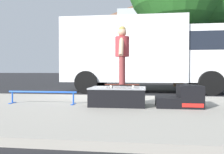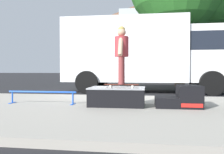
{
  "view_description": "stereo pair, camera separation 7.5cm",
  "coord_description": "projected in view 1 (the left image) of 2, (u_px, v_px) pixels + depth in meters",
  "views": [
    {
      "loc": [
        1.12,
        -8.13,
        0.92
      ],
      "look_at": [
        0.2,
        -1.38,
        0.73
      ],
      "focal_mm": 38.39,
      "sensor_mm": 36.0,
      "label": 1
    },
    {
      "loc": [
        1.2,
        -8.12,
        0.92
      ],
      "look_at": [
        0.2,
        -1.38,
        0.73
      ],
      "focal_mm": 38.39,
      "sensor_mm": 36.0,
      "label": 2
    }
  ],
  "objects": [
    {
      "name": "house_behind",
      "position": [
        168.0,
        35.0,
        22.75
      ],
      "size": [
        9.54,
        8.23,
        8.4
      ],
      "color": "silver",
      "rests_on": "ground"
    },
    {
      "name": "ground_plane",
      "position": [
        112.0,
        97.0,
        8.23
      ],
      "size": [
        140.0,
        140.0,
        0.0
      ],
      "primitive_type": "plane",
      "color": "black"
    },
    {
      "name": "skateboard",
      "position": [
        122.0,
        85.0,
        5.5
      ],
      "size": [
        0.78,
        0.22,
        0.07
      ],
      "color": "#4C1E14",
      "rests_on": "skate_box"
    },
    {
      "name": "skater_kid",
      "position": [
        122.0,
        50.0,
        5.47
      ],
      "size": [
        0.32,
        0.68,
        1.33
      ],
      "color": "brown",
      "rests_on": "skateboard"
    },
    {
      "name": "sidewalk_slab",
      "position": [
        93.0,
        109.0,
        5.26
      ],
      "size": [
        50.0,
        5.0,
        0.12
      ],
      "primitive_type": "cube",
      "color": "gray",
      "rests_on": "ground"
    },
    {
      "name": "kicker_ramp",
      "position": [
        182.0,
        98.0,
        5.26
      ],
      "size": [
        0.97,
        0.76,
        0.47
      ],
      "color": "black",
      "rests_on": "sidewalk_slab"
    },
    {
      "name": "skate_box",
      "position": [
        118.0,
        96.0,
        5.46
      ],
      "size": [
        1.25,
        0.85,
        0.41
      ],
      "color": "black",
      "rests_on": "sidewalk_slab"
    },
    {
      "name": "grind_rail",
      "position": [
        42.0,
        94.0,
        5.73
      ],
      "size": [
        1.7,
        0.28,
        0.31
      ],
      "color": "blue",
      "rests_on": "sidewalk_slab"
    },
    {
      "name": "box_truck",
      "position": [
        147.0,
        52.0,
        10.2
      ],
      "size": [
        6.91,
        2.63,
        3.05
      ],
      "color": "silver",
      "rests_on": "ground"
    }
  ]
}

